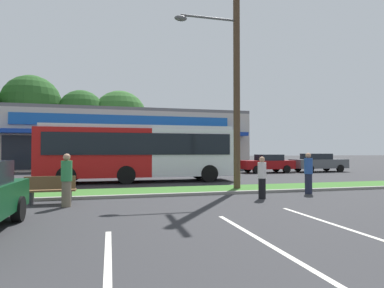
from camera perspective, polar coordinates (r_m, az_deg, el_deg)
grass_median at (r=14.17m, az=-1.87°, el=-8.29°), size 56.00×2.20×0.12m
curb_lip at (r=12.99m, az=-0.69°, el=-8.93°), size 56.00×0.24×0.12m
parking_stripe_0 at (r=5.26m, az=-14.78°, el=-21.04°), size 0.12×4.80×0.01m
parking_stripe_1 at (r=6.83m, az=12.18°, el=-16.36°), size 0.12×4.80×0.01m
parking_stripe_2 at (r=8.63m, az=24.47°, el=-13.08°), size 0.12×4.80×0.01m
storefront_building at (r=34.88m, az=-11.98°, el=0.63°), size 24.41×11.55×5.88m
tree_left at (r=47.21m, az=-26.72°, el=6.33°), size 7.56×7.56×11.74m
tree_mid_left at (r=46.45m, az=-19.14°, el=5.21°), size 6.24×6.24×10.14m
tree_mid at (r=46.85m, az=-12.74°, el=4.60°), size 7.63×7.63×10.40m
utility_pole at (r=15.04m, az=7.47°, el=13.89°), size 3.03×2.40×10.74m
city_bus at (r=18.89m, az=-9.24°, el=-1.35°), size 11.12×2.72×3.25m
bus_stop_bench at (r=11.90m, az=-23.88°, el=-7.36°), size 1.60×0.45×0.95m
car_1 at (r=25.29m, az=3.13°, el=-3.49°), size 4.37×1.95×1.62m
car_2 at (r=27.50m, az=13.25°, el=-3.37°), size 4.34×1.95×1.51m
car_4 at (r=30.02m, az=21.56°, el=-3.07°), size 4.74×2.02×1.58m
pedestrian_near_bench at (r=11.07m, az=-21.46°, el=-6.00°), size 0.34×0.34×1.71m
pedestrian_by_pole at (r=14.35m, az=20.04°, el=-4.90°), size 0.35×0.35×1.72m
pedestrian_mid at (r=12.37m, az=12.37°, el=-5.86°), size 0.32×0.32×1.58m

